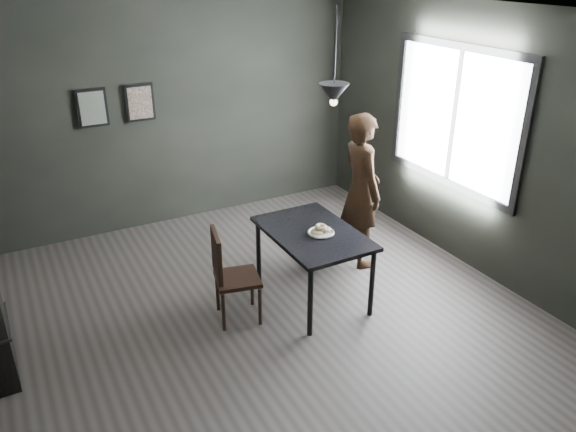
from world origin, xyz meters
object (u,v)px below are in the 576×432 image
pendant_lamp (334,93)px  cafe_table (313,239)px  wood_chair (228,271)px  white_plate (321,233)px  woman (361,190)px

pendant_lamp → cafe_table: bearing=-158.2°
wood_chair → pendant_lamp: pendant_lamp is taller
wood_chair → cafe_table: bearing=9.4°
white_plate → wood_chair: wood_chair is taller
cafe_table → wood_chair: wood_chair is taller
wood_chair → pendant_lamp: bearing=15.1°
cafe_table → woman: size_ratio=0.69×
white_plate → woman: (0.81, 0.50, 0.11)m
woman → pendant_lamp: bearing=125.1°
white_plate → wood_chair: size_ratio=0.25×
white_plate → woman: woman is taller
white_plate → woman: 0.95m
cafe_table → wood_chair: 0.90m
woman → wood_chair: bearing=109.3°
woman → wood_chair: size_ratio=1.86×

